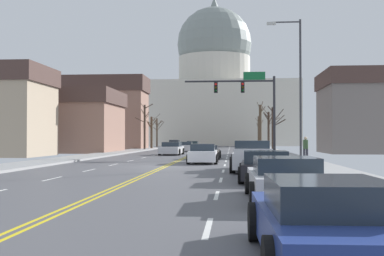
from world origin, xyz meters
TOP-DOWN VIEW (x-y plane):
  - ground at (0.00, -0.00)m, footprint 20.00×180.00m
  - signal_gantry at (5.45, 14.34)m, footprint 7.91×0.41m
  - street_lamp_right at (7.96, 2.40)m, footprint 2.14×0.24m
  - capitol_building at (0.00, 79.23)m, footprint 35.38×22.50m
  - sedan_near_00 at (1.96, 10.62)m, footprint 2.15×4.23m
  - sedan_near_01 at (2.02, 4.13)m, footprint 2.01×4.45m
  - pickup_truck_near_02 at (4.97, -3.08)m, footprint 2.29×5.62m
  - sedan_near_03 at (5.26, -8.90)m, footprint 2.20×4.30m
  - sedan_near_04 at (5.40, -14.73)m, footprint 2.10×4.66m
  - sedan_near_05 at (5.23, -21.38)m, footprint 2.02×4.44m
  - sedan_oncoming_00 at (-2.00, 19.26)m, footprint 2.20×4.72m
  - sedan_oncoming_01 at (-1.73, 30.46)m, footprint 2.06×4.49m
  - sedan_oncoming_02 at (-1.73, 41.09)m, footprint 1.96×4.50m
  - sedan_oncoming_03 at (-5.41, 49.76)m, footprint 2.04×4.29m
  - flank_building_00 at (-15.81, 26.28)m, footprint 13.44×10.25m
  - flank_building_01 at (-15.03, 42.15)m, footprint 12.90×6.59m
  - flank_building_03 at (18.77, 26.43)m, footprint 9.85×9.75m
  - bare_tree_00 at (8.32, 52.88)m, footprint 1.38×2.33m
  - bare_tree_01 at (-7.94, 37.07)m, footprint 2.51×1.72m
  - bare_tree_02 at (7.83, 39.44)m, footprint 1.18×2.36m
  - bare_tree_03 at (-8.82, 53.51)m, footprint 2.42×2.02m
  - bare_tree_04 at (8.60, 27.22)m, footprint 2.10×2.95m
  - bare_tree_05 at (-7.92, 42.58)m, footprint 2.45×2.30m
  - bare_tree_06 at (8.62, 34.84)m, footprint 2.14×2.33m
  - pedestrian_00 at (8.93, 5.34)m, footprint 0.35×0.34m

SIDE VIEW (x-z plane):
  - ground at x=0.00m, z-range -0.08..0.12m
  - sedan_near_00 at x=1.96m, z-range -0.03..1.07m
  - sedan_near_05 at x=5.23m, z-range -0.03..1.13m
  - sedan_oncoming_01 at x=-1.73m, z-range -0.03..1.15m
  - sedan_near_03 at x=5.26m, z-range -0.04..1.17m
  - sedan_oncoming_02 at x=-1.73m, z-range -0.03..1.16m
  - sedan_near_04 at x=5.40m, z-range -0.03..1.16m
  - sedan_oncoming_00 at x=-2.00m, z-range -0.03..1.22m
  - sedan_near_01 at x=2.02m, z-range -0.05..1.24m
  - sedan_oncoming_03 at x=-5.41m, z-range -0.04..1.27m
  - pickup_truck_near_02 at x=4.97m, z-range -0.07..1.48m
  - pedestrian_00 at x=8.93m, z-range 0.23..1.86m
  - bare_tree_05 at x=-7.92m, z-range 0.08..5.18m
  - bare_tree_00 at x=8.32m, z-range 0.23..5.32m
  - bare_tree_03 at x=-8.82m, z-range 0.23..5.42m
  - bare_tree_06 at x=8.62m, z-range 0.15..5.50m
  - bare_tree_04 at x=8.60m, z-range 0.00..5.75m
  - bare_tree_02 at x=7.83m, z-range 0.01..6.68m
  - bare_tree_01 at x=-7.94m, z-range 0.24..6.54m
  - flank_building_00 at x=-15.81m, z-range 0.05..7.13m
  - flank_building_03 at x=18.77m, z-range 0.06..9.01m
  - signal_gantry at x=5.45m, z-range 1.67..8.98m
  - street_lamp_right at x=7.96m, z-range 0.87..9.81m
  - flank_building_01 at x=-15.03m, z-range 0.07..10.72m
  - capitol_building at x=0.00m, z-range -4.71..28.31m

